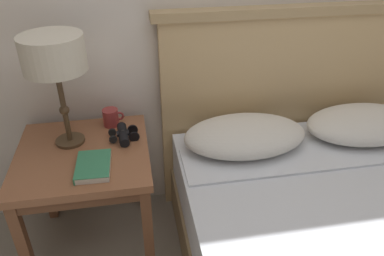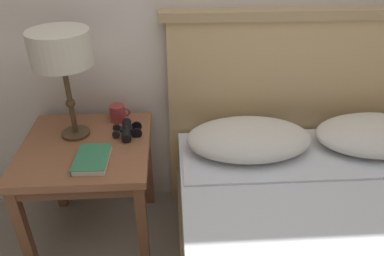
{
  "view_description": "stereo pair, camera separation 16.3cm",
  "coord_description": "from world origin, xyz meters",
  "px_view_note": "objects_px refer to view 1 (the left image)",
  "views": [
    {
      "loc": [
        -0.47,
        -0.88,
        1.52
      ],
      "look_at": [
        -0.23,
        0.5,
        0.68
      ],
      "focal_mm": 35.0,
      "sensor_mm": 36.0,
      "label": 1
    },
    {
      "loc": [
        -0.31,
        -0.9,
        1.52
      ],
      "look_at": [
        -0.23,
        0.5,
        0.68
      ],
      "focal_mm": 35.0,
      "sensor_mm": 36.0,
      "label": 2
    }
  ],
  "objects_px": {
    "book_on_nightstand": "(93,166)",
    "table_lamp": "(54,57)",
    "nightstand": "(85,166)",
    "coffee_mug": "(111,117)",
    "binoculars_pair": "(123,134)"
  },
  "relations": [
    {
      "from": "nightstand",
      "to": "coffee_mug",
      "type": "distance_m",
      "value": 0.28
    },
    {
      "from": "binoculars_pair",
      "to": "coffee_mug",
      "type": "bearing_deg",
      "value": 112.13
    },
    {
      "from": "nightstand",
      "to": "book_on_nightstand",
      "type": "xyz_separation_m",
      "value": [
        0.06,
        -0.14,
        0.09
      ]
    },
    {
      "from": "table_lamp",
      "to": "book_on_nightstand",
      "type": "height_order",
      "value": "table_lamp"
    },
    {
      "from": "book_on_nightstand",
      "to": "binoculars_pair",
      "type": "xyz_separation_m",
      "value": [
        0.13,
        0.21,
        0.01
      ]
    },
    {
      "from": "binoculars_pair",
      "to": "coffee_mug",
      "type": "height_order",
      "value": "coffee_mug"
    },
    {
      "from": "book_on_nightstand",
      "to": "table_lamp",
      "type": "bearing_deg",
      "value": 116.21
    },
    {
      "from": "table_lamp",
      "to": "coffee_mug",
      "type": "xyz_separation_m",
      "value": [
        0.19,
        0.12,
        -0.37
      ]
    },
    {
      "from": "table_lamp",
      "to": "binoculars_pair",
      "type": "height_order",
      "value": "table_lamp"
    },
    {
      "from": "table_lamp",
      "to": "nightstand",
      "type": "bearing_deg",
      "value": -57.69
    },
    {
      "from": "table_lamp",
      "to": "binoculars_pair",
      "type": "distance_m",
      "value": 0.46
    },
    {
      "from": "nightstand",
      "to": "binoculars_pair",
      "type": "xyz_separation_m",
      "value": [
        0.18,
        0.08,
        0.1
      ]
    },
    {
      "from": "table_lamp",
      "to": "book_on_nightstand",
      "type": "bearing_deg",
      "value": -63.79
    },
    {
      "from": "book_on_nightstand",
      "to": "binoculars_pair",
      "type": "distance_m",
      "value": 0.25
    },
    {
      "from": "nightstand",
      "to": "binoculars_pair",
      "type": "bearing_deg",
      "value": 22.46
    }
  ]
}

